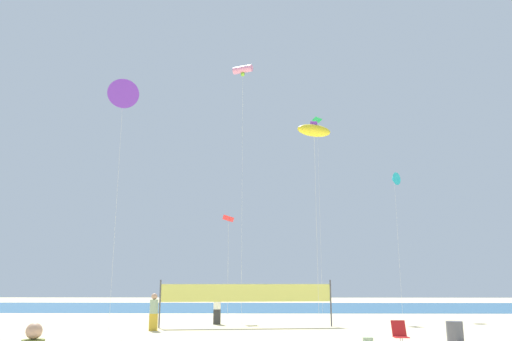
{
  "coord_description": "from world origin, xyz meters",
  "views": [
    {
      "loc": [
        2.5,
        -17.47,
        2.27
      ],
      "look_at": [
        1.93,
        10.16,
        8.48
      ],
      "focal_mm": 34.98,
      "sensor_mm": 36.0,
      "label": 1
    }
  ],
  "objects": [
    {
      "name": "beachgoer_sage_shirt",
      "position": [
        -2.97,
        7.47,
        0.93
      ],
      "size": [
        0.4,
        0.4,
        1.75
      ],
      "rotation": [
        0.0,
        0.0,
        0.89
      ],
      "color": "gold",
      "rests_on": "ground"
    },
    {
      "name": "beach_handbag",
      "position": [
        6.23,
        1.89,
        0.14
      ],
      "size": [
        0.36,
        0.18,
        0.29
      ],
      "primitive_type": "cube",
      "color": "#99B28C",
      "rests_on": "ground"
    },
    {
      "name": "kite_pink_tube",
      "position": [
        1.05,
        12.01,
        15.41
      ],
      "size": [
        1.33,
        0.88,
        15.72
      ],
      "color": "silver",
      "rests_on": "ground"
    },
    {
      "name": "beachgoer_white_shirt",
      "position": [
        -0.26,
        11.17,
        0.95
      ],
      "size": [
        0.41,
        0.41,
        1.77
      ],
      "rotation": [
        0.0,
        0.0,
        1.96
      ],
      "color": "#2D2D33",
      "rests_on": "ground"
    },
    {
      "name": "kite_violet_delta",
      "position": [
        -5.32,
        8.12,
        12.31
      ],
      "size": [
        1.73,
        0.9,
        13.17
      ],
      "color": "silver",
      "rests_on": "ground"
    },
    {
      "name": "kite_green_diamond",
      "position": [
        6.44,
        18.94,
        14.21
      ],
      "size": [
        0.8,
        0.81,
        14.63
      ],
      "color": "silver",
      "rests_on": "ground"
    },
    {
      "name": "folding_beach_chair",
      "position": [
        7.4,
        1.81,
        0.47
      ],
      "size": [
        0.52,
        0.65,
        0.89
      ],
      "rotation": [
        0.0,
        0.0,
        0.67
      ],
      "color": "red",
      "rests_on": "ground"
    },
    {
      "name": "kite_cyan_delta",
      "position": [
        11.76,
        17.94,
        9.52
      ],
      "size": [
        0.98,
        0.91,
        10.0
      ],
      "color": "silver",
      "rests_on": "ground"
    },
    {
      "name": "kite_yellow_inflatable",
      "position": [
        4.91,
        6.41,
        9.66
      ],
      "size": [
        1.86,
        1.07,
        10.14
      ],
      "color": "silver",
      "rests_on": "ground"
    },
    {
      "name": "volleyball_net",
      "position": [
        1.47,
        9.43,
        1.64
      ],
      "size": [
        8.98,
        1.21,
        2.4
      ],
      "color": "#4C4C51",
      "rests_on": "ground"
    },
    {
      "name": "ocean_band",
      "position": [
        0.0,
        30.99,
        0.0
      ],
      "size": [
        120.0,
        20.0,
        0.01
      ],
      "primitive_type": "cube",
      "color": "#28608C",
      "rests_on": "ground"
    },
    {
      "name": "trash_barrel",
      "position": [
        9.74,
        2.72,
        0.4
      ],
      "size": [
        0.62,
        0.62,
        0.81
      ],
      "primitive_type": "cylinder",
      "color": "#595960",
      "rests_on": "ground"
    },
    {
      "name": "kite_red_diamond",
      "position": [
        0.11,
        14.29,
        6.29
      ],
      "size": [
        0.98,
        0.98,
        6.55
      ],
      "color": "silver",
      "rests_on": "ground"
    }
  ]
}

